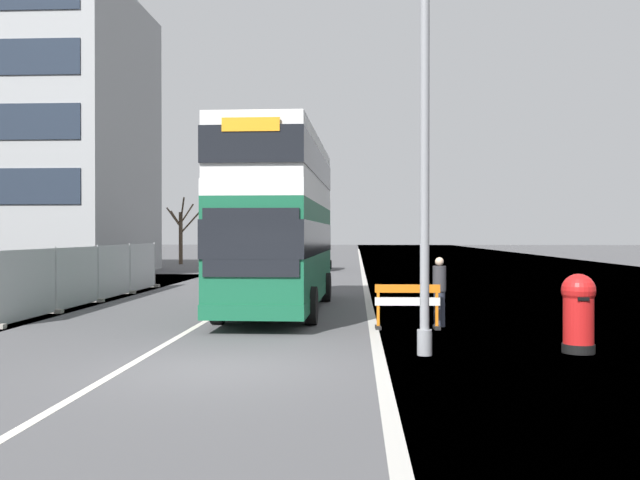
% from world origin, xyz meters
% --- Properties ---
extents(ground, '(140.00, 280.00, 0.10)m').
position_xyz_m(ground, '(0.61, 0.12, -0.05)').
color(ground, '#4C4C4F').
extents(double_decker_bus, '(2.90, 10.85, 5.24)m').
position_xyz_m(double_decker_bus, '(0.15, 9.29, 2.79)').
color(double_decker_bus, '#145638').
rests_on(double_decker_bus, ground).
extents(lamppost_foreground, '(0.29, 0.70, 9.56)m').
position_xyz_m(lamppost_foreground, '(3.80, 1.57, 4.54)').
color(lamppost_foreground, gray).
rests_on(lamppost_foreground, ground).
extents(red_pillar_postbox, '(0.66, 0.66, 1.57)m').
position_xyz_m(red_pillar_postbox, '(6.87, 2.01, 0.86)').
color(red_pillar_postbox, black).
rests_on(red_pillar_postbox, ground).
extents(roadworks_barrier, '(1.61, 0.48, 1.10)m').
position_xyz_m(roadworks_barrier, '(3.74, 5.30, 0.69)').
color(roadworks_barrier, orange).
rests_on(roadworks_barrier, ground).
extents(construction_site_fence, '(0.44, 13.80, 1.99)m').
position_xyz_m(construction_site_fence, '(-6.46, 11.62, 0.95)').
color(construction_site_fence, '#A8AAAD').
rests_on(construction_site_fence, ground).
extents(car_oncoming_near, '(1.98, 4.38, 2.30)m').
position_xyz_m(car_oncoming_near, '(-4.29, 25.66, 1.07)').
color(car_oncoming_near, gray).
rests_on(car_oncoming_near, ground).
extents(car_receding_mid, '(1.99, 4.07, 2.07)m').
position_xyz_m(car_receding_mid, '(-0.16, 33.45, 0.98)').
color(car_receding_mid, slate).
rests_on(car_receding_mid, ground).
extents(car_receding_far, '(1.96, 4.42, 2.11)m').
position_xyz_m(car_receding_far, '(-4.38, 41.24, 0.98)').
color(car_receding_far, gray).
rests_on(car_receding_far, ground).
extents(bare_tree_far_verge_near, '(2.60, 2.45, 4.78)m').
position_xyz_m(bare_tree_far_verge_near, '(-14.42, 32.31, 2.46)').
color(bare_tree_far_verge_near, '#4C3D2D').
rests_on(bare_tree_far_verge_near, ground).
extents(bare_tree_far_verge_mid, '(2.44, 2.27, 5.18)m').
position_xyz_m(bare_tree_far_verge_mid, '(-11.12, 41.56, 2.54)').
color(bare_tree_far_verge_mid, '#4C3D2D').
rests_on(bare_tree_far_verge_mid, ground).
extents(pedestrian_at_kerb, '(0.34, 0.34, 1.76)m').
position_xyz_m(pedestrian_at_kerb, '(4.59, 5.83, 0.89)').
color(pedestrian_at_kerb, '#2D3342').
rests_on(pedestrian_at_kerb, ground).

